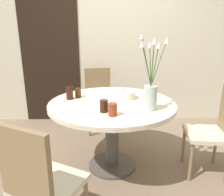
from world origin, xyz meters
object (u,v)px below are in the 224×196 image
flower_vase (151,85)px  birthday_cake (125,95)px  chair_right_flank (216,127)px  side_plate (86,92)px  drink_glass_0 (70,93)px  chair_left_flank (40,181)px  drink_glass_3 (113,109)px  drink_glass_2 (148,96)px  drink_glass_1 (78,93)px  drink_glass_4 (104,106)px  chair_near_front (99,96)px

flower_vase → birthday_cake: bearing=119.1°
birthday_cake → chair_right_flank: bearing=-15.9°
side_plate → drink_glass_0: size_ratio=1.44×
chair_left_flank → drink_glass_3: size_ratio=8.43×
side_plate → drink_glass_2: drink_glass_2 is taller
flower_vase → chair_left_flank: bearing=-139.5°
drink_glass_2 → drink_glass_3: size_ratio=1.12×
chair_right_flank → drink_glass_1: chair_right_flank is taller
flower_vase → drink_glass_4: size_ratio=6.12×
drink_glass_1 → drink_glass_2: size_ratio=0.83×
chair_right_flank → drink_glass_0: 1.51m
chair_near_front → drink_glass_2: size_ratio=7.50×
flower_vase → side_plate: bearing=136.3°
chair_left_flank → birthday_cake: size_ratio=3.95×
drink_glass_3 → chair_near_front: bearing=97.6°
flower_vase → chair_near_front: bearing=112.6°
chair_near_front → chair_left_flank: same height
birthday_cake → drink_glass_4: bearing=-116.5°
side_plate → drink_glass_0: 0.32m
drink_glass_0 → drink_glass_4: drink_glass_0 is taller
chair_right_flank → drink_glass_3: chair_right_flank is taller
chair_right_flank → side_plate: (-1.33, 0.50, 0.23)m
chair_left_flank → flower_vase: bearing=-112.7°
chair_near_front → drink_glass_3: bearing=-92.6°
chair_right_flank → drink_glass_3: 1.09m
drink_glass_3 → drink_glass_4: bearing=130.4°
birthday_cake → drink_glass_1: birthday_cake is taller
drink_glass_3 → drink_glass_4: size_ratio=1.00×
side_plate → drink_glass_1: bearing=-105.5°
birthday_cake → drink_glass_1: 0.50m
drink_glass_1 → drink_glass_3: drink_glass_3 is taller
birthday_cake → drink_glass_0: size_ratio=1.67×
drink_glass_4 → drink_glass_1: bearing=121.6°
chair_near_front → birthday_cake: size_ratio=3.95×
birthday_cake → drink_glass_1: size_ratio=2.30×
flower_vase → drink_glass_1: (-0.70, 0.41, -0.17)m
drink_glass_3 → drink_glass_4: (-0.08, 0.09, -0.00)m
chair_right_flank → drink_glass_1: size_ratio=9.08×
birthday_cake → side_plate: bearing=150.7°
drink_glass_3 → chair_left_flank: bearing=-131.1°
drink_glass_2 → drink_glass_3: bearing=-134.1°
chair_right_flank → drink_glass_3: size_ratio=8.43×
birthday_cake → drink_glass_3: 0.53m
flower_vase → drink_glass_1: 0.83m
birthday_cake → drink_glass_0: bearing=-176.8°
drink_glass_1 → chair_near_front: bearing=78.1°
drink_glass_2 → drink_glass_3: (-0.36, -0.37, -0.01)m
birthday_cake → drink_glass_4: 0.47m
drink_glass_4 → side_plate: bearing=108.8°
chair_near_front → chair_right_flank: (1.21, -1.14, 0.00)m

